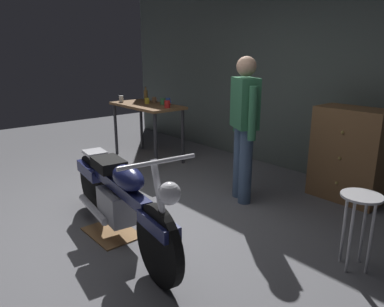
# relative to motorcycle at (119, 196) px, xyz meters

# --- Properties ---
(ground_plane) EXTENTS (12.00, 12.00, 0.00)m
(ground_plane) POSITION_rel_motorcycle_xyz_m (-0.15, 0.28, -0.45)
(ground_plane) COLOR slate
(back_wall) EXTENTS (8.00, 0.12, 3.10)m
(back_wall) POSITION_rel_motorcycle_xyz_m (-0.15, 3.08, 1.10)
(back_wall) COLOR #56605B
(back_wall) RESTS_ON ground_plane
(workbench) EXTENTS (1.30, 0.64, 0.90)m
(workbench) POSITION_rel_motorcycle_xyz_m (-2.10, 1.74, 0.34)
(workbench) COLOR brown
(workbench) RESTS_ON ground_plane
(motorcycle) EXTENTS (2.18, 0.63, 1.00)m
(motorcycle) POSITION_rel_motorcycle_xyz_m (0.00, 0.00, 0.00)
(motorcycle) COLOR black
(motorcycle) RESTS_ON ground_plane
(person_standing) EXTENTS (0.51, 0.37, 1.67)m
(person_standing) POSITION_rel_motorcycle_xyz_m (0.07, 1.60, 0.48)
(person_standing) COLOR #435A7A
(person_standing) RESTS_ON ground_plane
(shop_stool) EXTENTS (0.32, 0.32, 0.64)m
(shop_stool) POSITION_rel_motorcycle_xyz_m (1.62, 1.23, 0.05)
(shop_stool) COLOR #B2B2B7
(shop_stool) RESTS_ON ground_plane
(wooden_dresser) EXTENTS (0.80, 0.47, 1.10)m
(wooden_dresser) POSITION_rel_motorcycle_xyz_m (0.87, 2.58, 0.10)
(wooden_dresser) COLOR brown
(wooden_dresser) RESTS_ON ground_plane
(drip_tray) EXTENTS (0.56, 0.40, 0.01)m
(drip_tray) POSITION_rel_motorcycle_xyz_m (-0.19, 0.01, -0.44)
(drip_tray) COLOR olive
(drip_tray) RESTS_ON ground_plane
(mug_yellow_tall) EXTENTS (0.11, 0.08, 0.09)m
(mug_yellow_tall) POSITION_rel_motorcycle_xyz_m (-2.17, 1.78, 0.50)
(mug_yellow_tall) COLOR yellow
(mug_yellow_tall) RESTS_ON workbench
(mug_red_diner) EXTENTS (0.12, 0.09, 0.11)m
(mug_red_diner) POSITION_rel_motorcycle_xyz_m (-1.59, 1.76, 0.51)
(mug_red_diner) COLOR red
(mug_red_diner) RESTS_ON workbench
(mug_blue_enamel) EXTENTS (0.11, 0.08, 0.11)m
(mug_blue_enamel) POSITION_rel_motorcycle_xyz_m (-1.79, 1.93, 0.51)
(mug_blue_enamel) COLOR #2D51AD
(mug_blue_enamel) RESTS_ON workbench
(mug_brown_stoneware) EXTENTS (0.11, 0.07, 0.09)m
(mug_brown_stoneware) POSITION_rel_motorcycle_xyz_m (-2.17, 1.93, 0.50)
(mug_brown_stoneware) COLOR brown
(mug_brown_stoneware) RESTS_ON workbench
(mug_white_ceramic) EXTENTS (0.11, 0.07, 0.11)m
(mug_white_ceramic) POSITION_rel_motorcycle_xyz_m (-2.60, 1.56, 0.50)
(mug_white_ceramic) COLOR white
(mug_white_ceramic) RESTS_ON workbench
(mug_green_speckled) EXTENTS (0.12, 0.08, 0.10)m
(mug_green_speckled) POSITION_rel_motorcycle_xyz_m (-1.92, 1.92, 0.50)
(mug_green_speckled) COLOR #3D7F4C
(mug_green_speckled) RESTS_ON workbench
(bottle) EXTENTS (0.06, 0.06, 0.24)m
(bottle) POSITION_rel_motorcycle_xyz_m (-2.46, 1.96, 0.55)
(bottle) COLOR olive
(bottle) RESTS_ON workbench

